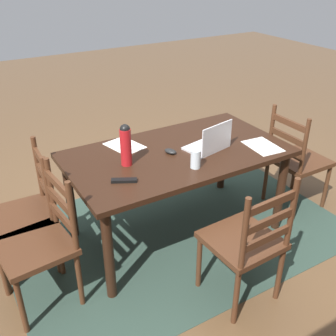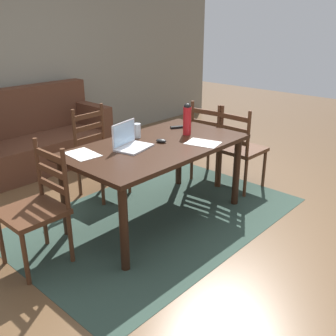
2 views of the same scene
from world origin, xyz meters
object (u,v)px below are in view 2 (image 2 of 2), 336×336
at_px(chair_far_head, 100,153).
at_px(laptop, 130,141).
at_px(chair_right_near, 240,149).
at_px(computer_mouse, 162,141).
at_px(dining_table, 157,153).
at_px(tv_remote, 179,127).
at_px(chair_left_far, 37,209).
at_px(chair_right_far, 213,142).
at_px(drinking_glass, 137,131).
at_px(water_bottle, 187,118).
at_px(couch, 36,139).

height_order(chair_far_head, laptop, laptop).
xyz_separation_m(chair_right_near, computer_mouse, (-1.07, 0.18, 0.31)).
bearing_deg(dining_table, computer_mouse, -3.53).
distance_m(computer_mouse, tv_remote, 0.52).
distance_m(chair_left_far, chair_far_head, 1.30).
height_order(chair_right_far, laptop, laptop).
bearing_deg(tv_remote, chair_right_far, -64.78).
relative_size(chair_right_near, computer_mouse, 9.50).
relative_size(chair_right_far, laptop, 2.64).
xyz_separation_m(laptop, drinking_glass, (0.26, 0.18, 0.01)).
xyz_separation_m(drinking_glass, tv_remote, (0.52, -0.07, -0.06)).
xyz_separation_m(chair_far_head, water_bottle, (0.42, -0.85, 0.45)).
distance_m(chair_right_far, water_bottle, 0.86).
relative_size(dining_table, tv_remote, 9.88).
relative_size(chair_far_head, tv_remote, 5.59).
height_order(dining_table, chair_right_near, chair_right_near).
height_order(chair_right_far, tv_remote, chair_right_far).
bearing_deg(chair_right_near, chair_far_head, 137.80).
bearing_deg(drinking_glass, tv_remote, -8.14).
distance_m(chair_left_far, chair_right_far, 2.26).
bearing_deg(couch, dining_table, -89.17).
height_order(chair_far_head, computer_mouse, chair_far_head).
bearing_deg(couch, chair_left_far, -119.39).
distance_m(chair_far_head, water_bottle, 1.05).
bearing_deg(water_bottle, drinking_glass, 144.11).
distance_m(chair_far_head, laptop, 0.85).
bearing_deg(chair_right_far, water_bottle, -165.01).
height_order(chair_left_far, chair_far_head, same).
relative_size(drinking_glass, tv_remote, 0.79).
xyz_separation_m(dining_table, drinking_glass, (0.02, 0.28, 0.16)).
bearing_deg(couch, laptop, -95.71).
xyz_separation_m(chair_right_far, drinking_glass, (-1.10, 0.10, 0.36)).
distance_m(chair_right_near, laptop, 1.44).
relative_size(dining_table, chair_left_far, 1.77).
height_order(laptop, drinking_glass, laptop).
relative_size(water_bottle, computer_mouse, 3.08).
distance_m(chair_right_near, water_bottle, 0.86).
distance_m(chair_right_near, computer_mouse, 1.13).
height_order(chair_right_near, laptop, laptop).
distance_m(dining_table, water_bottle, 0.49).
xyz_separation_m(chair_far_head, couch, (-0.03, 1.30, -0.11)).
bearing_deg(chair_right_far, drinking_glass, 174.95).
xyz_separation_m(chair_right_far, chair_right_near, (-0.00, -0.37, 0.00)).
bearing_deg(chair_right_near, couch, 116.53).
xyz_separation_m(chair_left_far, chair_far_head, (1.13, 0.65, 0.00)).
height_order(chair_left_far, chair_right_far, same).
height_order(couch, laptop, couch).
distance_m(chair_left_far, chair_right_near, 2.29).
height_order(chair_right_near, drinking_glass, chair_right_near).
relative_size(chair_right_far, tv_remote, 5.59).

